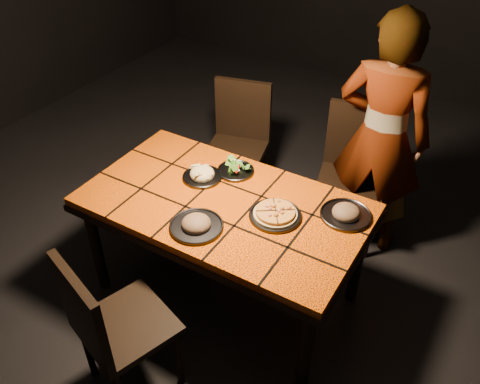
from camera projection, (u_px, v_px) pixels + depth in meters
The scene contains 11 objects.
room_shell at pixel (221, 79), 2.42m from camera, with size 6.04×7.04×3.08m.
dining_table at pixel (224, 212), 2.93m from camera, with size 1.62×0.92×0.75m.
chair_near at pixel (109, 324), 2.45m from camera, with size 0.54×0.54×0.95m.
chair_far_left at pixel (239, 136), 3.84m from camera, with size 0.52×0.52×0.95m.
chair_far_right at pixel (354, 166), 3.49m from camera, with size 0.54×0.54×0.98m.
diner at pixel (381, 138), 3.25m from camera, with size 0.61×0.40×1.68m, color brown.
plate_pizza at pixel (275, 214), 2.76m from camera, with size 0.34×0.34×0.04m.
plate_pasta at pixel (202, 175), 3.05m from camera, with size 0.24×0.24×0.08m.
plate_salad at pixel (236, 169), 3.09m from camera, with size 0.23×0.23×0.07m.
plate_mushroom_a at pixel (196, 224), 2.69m from camera, with size 0.29×0.29×0.10m.
plate_mushroom_b at pixel (346, 213), 2.76m from camera, with size 0.28×0.28×0.09m.
Camera 1 is at (1.24, -1.88, 2.55)m, focal length 38.00 mm.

